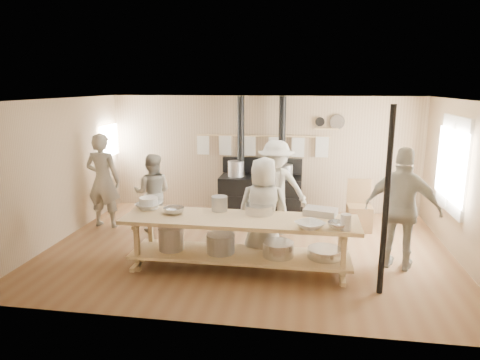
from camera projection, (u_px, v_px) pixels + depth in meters
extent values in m
plane|color=brown|center=(247.00, 248.00, 7.58)|extent=(7.00, 7.00, 0.00)
plane|color=tan|center=(263.00, 154.00, 9.71)|extent=(7.00, 0.00, 7.00)
plane|color=tan|center=(218.00, 222.00, 4.89)|extent=(7.00, 0.00, 7.00)
plane|color=tan|center=(59.00, 171.00, 7.83)|extent=(0.00, 5.00, 5.00)
plane|color=tan|center=(466.00, 184.00, 6.77)|extent=(0.00, 5.00, 5.00)
plane|color=#C4B892|center=(248.00, 100.00, 7.02)|extent=(7.00, 7.00, 0.00)
cube|color=beige|center=(453.00, 165.00, 7.31)|extent=(0.06, 1.35, 1.65)
plane|color=white|center=(451.00, 165.00, 7.32)|extent=(0.00, 1.50, 1.50)
cube|color=beige|center=(450.00, 165.00, 7.32)|extent=(0.02, 0.03, 1.50)
plane|color=white|center=(109.00, 141.00, 9.68)|extent=(0.00, 0.90, 0.90)
cube|color=black|center=(260.00, 196.00, 9.52)|extent=(1.80, 0.70, 0.85)
cube|color=black|center=(260.00, 212.00, 9.60)|extent=(1.90, 0.75, 0.10)
cube|color=black|center=(262.00, 166.00, 9.67)|extent=(1.80, 0.12, 0.35)
cylinder|color=black|center=(241.00, 137.00, 9.35)|extent=(0.15, 0.15, 1.75)
cylinder|color=black|center=(282.00, 137.00, 9.21)|extent=(0.15, 0.15, 1.75)
cylinder|color=#B2B2B7|center=(236.00, 169.00, 9.47)|extent=(0.36, 0.36, 0.34)
cylinder|color=gray|center=(286.00, 171.00, 9.26)|extent=(0.30, 0.30, 0.30)
cylinder|color=tan|center=(262.00, 136.00, 9.52)|extent=(3.00, 0.04, 0.04)
cube|color=silver|center=(204.00, 145.00, 9.77)|extent=(0.28, 0.01, 0.46)
cube|color=silver|center=(227.00, 145.00, 9.69)|extent=(0.28, 0.01, 0.46)
cube|color=silver|center=(250.00, 146.00, 9.61)|extent=(0.28, 0.01, 0.46)
cube|color=silver|center=(274.00, 146.00, 9.53)|extent=(0.28, 0.01, 0.46)
cube|color=silver|center=(299.00, 147.00, 9.45)|extent=(0.28, 0.01, 0.46)
cube|color=silver|center=(324.00, 147.00, 9.37)|extent=(0.28, 0.01, 0.46)
cube|color=tan|center=(327.00, 129.00, 9.29)|extent=(0.50, 0.14, 0.03)
cylinder|color=black|center=(320.00, 122.00, 9.30)|extent=(0.20, 0.04, 0.20)
cylinder|color=silver|center=(337.00, 122.00, 9.25)|extent=(0.32, 0.03, 0.32)
cube|color=tan|center=(240.00, 220.00, 6.54)|extent=(3.60, 0.90, 0.06)
cube|color=tan|center=(240.00, 255.00, 6.66)|extent=(3.40, 0.80, 0.04)
cube|color=tan|center=(240.00, 258.00, 6.67)|extent=(3.30, 0.06, 0.06)
cube|color=tan|center=(137.00, 245.00, 6.57)|extent=(0.07, 0.07, 0.85)
cube|color=tan|center=(151.00, 232.00, 7.15)|extent=(0.07, 0.07, 0.85)
cube|color=tan|center=(343.00, 258.00, 6.10)|extent=(0.07, 0.07, 0.85)
cube|color=tan|center=(340.00, 243.00, 6.68)|extent=(0.07, 0.07, 0.85)
cylinder|color=#B2B2B7|center=(171.00, 238.00, 6.78)|extent=(0.40, 0.40, 0.38)
cylinder|color=gray|center=(221.00, 243.00, 6.67)|extent=(0.44, 0.44, 0.30)
cylinder|color=silver|center=(278.00, 249.00, 6.54)|extent=(0.48, 0.48, 0.22)
cylinder|color=silver|center=(325.00, 254.00, 6.45)|extent=(0.52, 0.52, 0.14)
cylinder|color=black|center=(386.00, 203.00, 5.69)|extent=(0.08, 0.08, 2.60)
imported|color=#A39F90|center=(103.00, 181.00, 8.58)|extent=(0.72, 0.49, 1.91)
imported|color=#A39F90|center=(153.00, 193.00, 8.37)|extent=(0.82, 0.68, 1.54)
imported|color=#A39F90|center=(263.00, 210.00, 6.92)|extent=(0.86, 0.58, 1.72)
imported|color=#A39F90|center=(402.00, 209.00, 6.58)|extent=(1.22, 0.83, 1.93)
imported|color=#A39F90|center=(276.00, 188.00, 8.14)|extent=(1.22, 0.76, 1.82)
cube|color=brown|center=(359.00, 218.00, 8.50)|extent=(0.48, 0.48, 0.50)
cube|color=brown|center=(359.00, 192.00, 8.60)|extent=(0.47, 0.06, 0.56)
imported|color=white|center=(149.00, 206.00, 7.00)|extent=(0.47, 0.47, 0.10)
imported|color=silver|center=(174.00, 211.00, 6.72)|extent=(0.46, 0.46, 0.10)
imported|color=white|center=(310.00, 225.00, 6.04)|extent=(0.55, 0.55, 0.10)
imported|color=silver|center=(338.00, 225.00, 6.03)|extent=(0.37, 0.37, 0.09)
cube|color=#B2B2B7|center=(320.00, 212.00, 6.65)|extent=(0.55, 0.43, 0.11)
cylinder|color=silver|center=(259.00, 209.00, 6.74)|extent=(0.57, 0.57, 0.14)
cylinder|color=gray|center=(220.00, 204.00, 6.88)|extent=(0.27, 0.27, 0.24)
cylinder|color=white|center=(149.00, 203.00, 7.01)|extent=(0.36, 0.36, 0.19)
cylinder|color=white|center=(346.00, 222.00, 5.95)|extent=(0.19, 0.19, 0.23)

